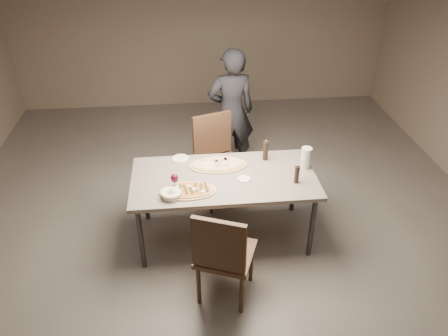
{
  "coord_description": "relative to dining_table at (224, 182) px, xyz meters",
  "views": [
    {
      "loc": [
        -0.36,
        -3.53,
        3.09
      ],
      "look_at": [
        0.0,
        0.0,
        0.85
      ],
      "focal_mm": 35.0,
      "sensor_mm": 36.0,
      "label": 1
    }
  ],
  "objects": [
    {
      "name": "carafe",
      "position": [
        0.83,
        0.09,
        0.17
      ],
      "size": [
        0.11,
        0.11,
        0.22
      ],
      "rotation": [
        0.0,
        0.0,
        0.39
      ],
      "color": "silver",
      "rests_on": "dining_table"
    },
    {
      "name": "bread_basket",
      "position": [
        -0.51,
        -0.29,
        0.1
      ],
      "size": [
        0.19,
        0.19,
        0.07
      ],
      "rotation": [
        0.0,
        0.0,
        0.23
      ],
      "color": "beige",
      "rests_on": "dining_table"
    },
    {
      "name": "oil_dish",
      "position": [
        0.19,
        -0.07,
        0.06
      ],
      "size": [
        0.13,
        0.13,
        0.01
      ],
      "rotation": [
        0.0,
        0.0,
        0.14
      ],
      "color": "white",
      "rests_on": "dining_table"
    },
    {
      "name": "wine_glass",
      "position": [
        -0.48,
        -0.16,
        0.17
      ],
      "size": [
        0.07,
        0.07,
        0.16
      ],
      "rotation": [
        0.0,
        0.0,
        -0.02
      ],
      "color": "silver",
      "rests_on": "dining_table"
    },
    {
      "name": "zucchini_pizza",
      "position": [
        -0.36,
        -0.22,
        0.07
      ],
      "size": [
        0.53,
        0.29,
        0.05
      ],
      "rotation": [
        0.0,
        0.0,
        -0.17
      ],
      "color": "tan",
      "rests_on": "dining_table"
    },
    {
      "name": "pepper_mill_left",
      "position": [
        0.67,
        -0.17,
        0.15
      ],
      "size": [
        0.05,
        0.05,
        0.2
      ],
      "rotation": [
        0.0,
        0.0,
        -0.21
      ],
      "color": "black",
      "rests_on": "dining_table"
    },
    {
      "name": "diner",
      "position": [
        0.23,
        1.35,
        0.11
      ],
      "size": [
        0.63,
        0.46,
        1.61
      ],
      "primitive_type": "imported",
      "rotation": [
        0.0,
        0.0,
        3.27
      ],
      "color": "black",
      "rests_on": "ground"
    },
    {
      "name": "ham_pizza",
      "position": [
        -0.04,
        0.21,
        0.07
      ],
      "size": [
        0.59,
        0.32,
        0.04
      ],
      "rotation": [
        0.0,
        0.0,
        -0.34
      ],
      "color": "tan",
      "rests_on": "dining_table"
    },
    {
      "name": "pepper_mill_right",
      "position": [
        0.46,
        0.28,
        0.17
      ],
      "size": [
        0.06,
        0.06,
        0.23
      ],
      "rotation": [
        0.0,
        0.0,
        0.43
      ],
      "color": "black",
      "rests_on": "dining_table"
    },
    {
      "name": "room",
      "position": [
        0.0,
        0.0,
        0.71
      ],
      "size": [
        7.0,
        7.0,
        7.0
      ],
      "color": "#615A53",
      "rests_on": "ground"
    },
    {
      "name": "side_plate",
      "position": [
        -0.42,
        0.38,
        0.06
      ],
      "size": [
        0.17,
        0.17,
        0.01
      ],
      "rotation": [
        0.0,
        0.0,
        0.31
      ],
      "color": "white",
      "rests_on": "dining_table"
    },
    {
      "name": "chair_near",
      "position": [
        -0.1,
        -0.85,
        -0.14
      ],
      "size": [
        0.6,
        0.6,
        0.98
      ],
      "rotation": [
        0.0,
        0.0,
        -0.37
      ],
      "color": "#40291A",
      "rests_on": "ground"
    },
    {
      "name": "dining_table",
      "position": [
        0.0,
        0.0,
        0.0
      ],
      "size": [
        1.8,
        0.9,
        0.75
      ],
      "color": "slate",
      "rests_on": "ground"
    },
    {
      "name": "chair_far",
      "position": [
        -0.01,
        0.74,
        -0.12
      ],
      "size": [
        0.61,
        0.61,
        1.02
      ],
      "rotation": [
        0.0,
        0.0,
        3.47
      ],
      "color": "#40291A",
      "rests_on": "ground"
    }
  ]
}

